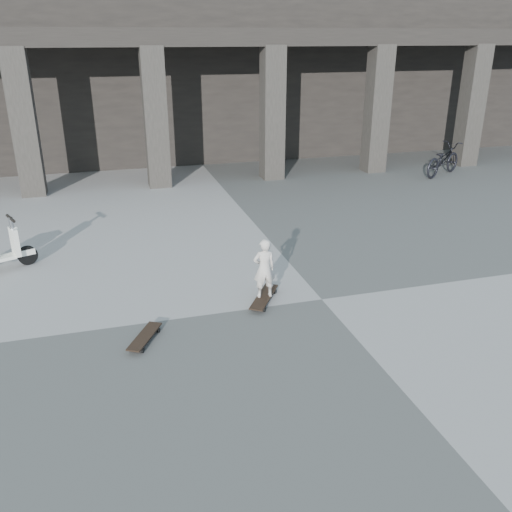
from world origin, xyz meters
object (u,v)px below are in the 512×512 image
object	(u,v)px
longboard	(264,297)
skateboard_spare	(145,337)
bicycle	(443,160)
child	(264,268)

from	to	relation	value
longboard	skateboard_spare	xyz separation A→B (m)	(-2.09, -0.77, -0.00)
skateboard_spare	bicycle	distance (m)	12.98
skateboard_spare	bicycle	size ratio (longest dim) A/B	0.43
skateboard_spare	child	world-z (taller)	child
child	bicycle	distance (m)	10.86
child	bicycle	size ratio (longest dim) A/B	0.53
longboard	child	world-z (taller)	child
longboard	bicycle	distance (m)	10.87
longboard	skateboard_spare	world-z (taller)	longboard
longboard	bicycle	xyz separation A→B (m)	(8.22, 7.10, 0.44)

